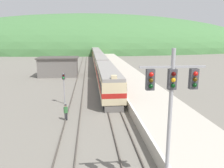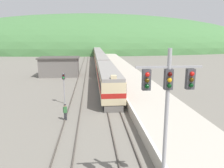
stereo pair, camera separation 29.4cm
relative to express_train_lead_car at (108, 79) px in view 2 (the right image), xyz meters
name	(u,v)px [view 2 (the right image)]	position (x,y,z in m)	size (l,w,h in m)	color
track_main	(99,61)	(0.00, 43.27, -2.06)	(1.52, 180.00, 0.16)	#4C443D
track_siding	(85,61)	(-4.57, 43.27, -2.06)	(1.52, 180.00, 0.16)	#4C443D
platform	(119,68)	(4.80, 23.27, -1.58)	(6.30, 140.00, 1.13)	#BCB5A5
distant_hills	(95,50)	(0.00, 111.96, -2.14)	(223.60, 100.62, 44.52)	#477A42
station_shed	(60,66)	(-9.40, 15.37, -0.06)	(8.59, 5.66, 4.12)	slate
express_train_lead_car	(108,79)	(0.00, 0.00, 0.00)	(2.87, 19.38, 4.26)	black
carriage_second	(101,62)	(0.00, 21.96, -0.01)	(2.86, 22.31, 3.90)	black
carriage_third	(98,55)	(0.00, 45.15, -0.01)	(2.86, 22.31, 3.90)	black
carriage_fourth	(97,51)	(0.00, 68.35, -0.01)	(2.86, 22.31, 3.90)	black
signal_mast_main	(167,99)	(1.30, -22.77, 3.36)	(3.30, 0.42, 7.98)	#9E9EA3
signal_post_siding	(64,82)	(-5.98, -5.39, 0.72)	(0.36, 0.42, 3.99)	#9E9EA3
track_worker	(65,111)	(-5.23, -11.19, -1.17)	(0.42, 0.37, 1.71)	#2D2D33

